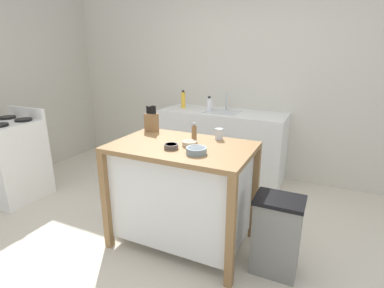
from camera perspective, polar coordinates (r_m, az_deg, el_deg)
ground_plane at (r=2.75m, az=-3.17°, el=-19.97°), size 6.48×6.48×0.00m
wall_back at (r=4.12m, az=10.41°, el=12.02°), size 5.48×0.10×2.60m
wall_left at (r=4.64m, az=-30.54°, el=10.52°), size 0.10×2.65×2.60m
kitchen_island at (r=2.62m, az=-1.88°, el=-8.72°), size 1.17×0.75×0.92m
knife_block at (r=2.89m, az=-7.75°, el=4.28°), size 0.11×0.09×0.25m
bowl_ceramic_wide at (r=2.24m, az=0.83°, el=-1.24°), size 0.16×0.16×0.05m
bowl_ceramic_small at (r=2.43m, az=-0.50°, el=0.12°), size 0.12×0.12×0.04m
bowl_stoneware_deep at (r=2.36m, az=-4.01°, el=-0.42°), size 0.11×0.11×0.04m
drinking_cup at (r=2.61m, az=5.19°, el=1.94°), size 0.07×0.07×0.10m
pepper_grinder at (r=2.53m, az=0.41°, el=2.20°), size 0.04×0.04×0.17m
trash_bin at (r=2.47m, az=15.86°, el=-16.40°), size 0.36×0.28×0.63m
sink_counter at (r=4.01m, az=5.66°, el=-0.20°), size 1.63×0.60×0.91m
sink_faucet at (r=4.01m, az=6.58°, el=8.07°), size 0.02×0.02×0.22m
bottle_spray_cleaner at (r=4.11m, az=-1.70°, el=8.46°), size 0.06×0.06×0.24m
bottle_dish_soap at (r=3.90m, az=3.30°, el=7.58°), size 0.06×0.06×0.19m
stove at (r=4.01m, az=-31.31°, el=-2.66°), size 0.60×0.60×1.03m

